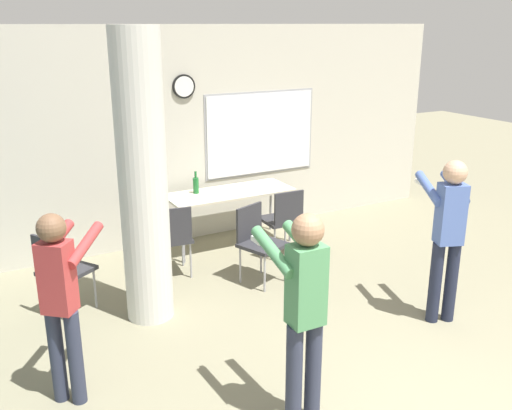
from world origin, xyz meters
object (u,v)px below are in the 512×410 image
object	(u,v)px
person_playing_front	(303,304)
chair_table_right	(283,217)
chair_table_left	(172,235)
chair_near_pillar	(61,268)
person_watching_back	(61,294)
person_playing_side	(448,229)
folding_table	(230,195)
chair_table_front	(258,238)
bottle_on_table	(196,185)

from	to	relation	value
person_playing_front	chair_table_right	bearing A→B (deg)	61.20
chair_table_left	chair_table_right	bearing A→B (deg)	-2.28
chair_near_pillar	person_watching_back	distance (m)	1.50
person_playing_side	folding_table	bearing A→B (deg)	108.68
person_playing_side	chair_table_front	bearing A→B (deg)	124.80
chair_table_right	person_playing_side	size ratio (longest dim) A/B	0.54
chair_table_right	person_playing_front	xyz separation A→B (m)	(-1.52, -2.77, 0.44)
chair_near_pillar	bottle_on_table	bearing A→B (deg)	28.70
bottle_on_table	chair_near_pillar	world-z (taller)	bottle_on_table
chair_near_pillar	person_playing_front	xyz separation A→B (m)	(1.21, -2.50, 0.44)
folding_table	chair_table_front	bearing A→B (deg)	-100.31
chair_table_front	chair_table_right	bearing A→B (deg)	38.10
chair_table_left	person_playing_front	world-z (taller)	person_playing_front
chair_table_front	person_playing_front	distance (m)	2.48
folding_table	chair_table_left	size ratio (longest dim) A/B	1.90
bottle_on_table	person_playing_side	distance (m)	3.22
folding_table	chair_table_front	distance (m)	1.16
folding_table	bottle_on_table	bearing A→B (deg)	161.37
person_playing_side	person_watching_back	world-z (taller)	person_playing_side
person_playing_front	chair_table_front	bearing A→B (deg)	68.63
chair_table_right	chair_near_pillar	bearing A→B (deg)	-174.48
chair_near_pillar	person_playing_front	distance (m)	2.81
person_playing_side	person_watching_back	size ratio (longest dim) A/B	1.06
bottle_on_table	person_playing_front	xyz separation A→B (m)	(-0.68, -3.54, 0.11)
folding_table	person_playing_side	xyz separation A→B (m)	(0.94, -2.78, 0.27)
chair_table_right	person_playing_side	distance (m)	2.25
person_playing_side	chair_table_right	bearing A→B (deg)	103.45
person_playing_side	person_watching_back	xyz separation A→B (m)	(-3.47, 0.45, -0.05)
chair_near_pillar	chair_table_left	bearing A→B (deg)	14.04
chair_table_right	chair_near_pillar	distance (m)	2.74
folding_table	chair_table_front	world-z (taller)	chair_table_front
chair_table_front	person_watching_back	distance (m)	2.64
person_playing_front	chair_near_pillar	bearing A→B (deg)	115.81
chair_table_left	chair_table_front	world-z (taller)	same
folding_table	person_playing_side	bearing A→B (deg)	-71.32
folding_table	person_playing_front	distance (m)	3.58
chair_table_front	person_playing_front	world-z (taller)	person_playing_front
person_watching_back	bottle_on_table	bearing A→B (deg)	49.35
person_watching_back	person_playing_side	bearing A→B (deg)	-7.43
chair_table_left	chair_near_pillar	xyz separation A→B (m)	(-1.28, -0.32, 0.00)
folding_table	chair_table_right	distance (m)	0.78
folding_table	person_playing_side	distance (m)	2.95
folding_table	bottle_on_table	size ratio (longest dim) A/B	5.74
chair_near_pillar	person_playing_side	size ratio (longest dim) A/B	0.54
chair_near_pillar	person_playing_front	bearing A→B (deg)	-64.19
chair_table_left	chair_near_pillar	size ratio (longest dim) A/B	1.00
person_playing_side	person_playing_front	xyz separation A→B (m)	(-2.03, -0.62, -0.00)
chair_table_front	person_playing_side	xyz separation A→B (m)	(1.15, -1.65, 0.45)
chair_table_right	person_playing_side	xyz separation A→B (m)	(0.51, -2.14, 0.45)
folding_table	person_watching_back	xyz separation A→B (m)	(-2.53, -2.33, 0.22)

